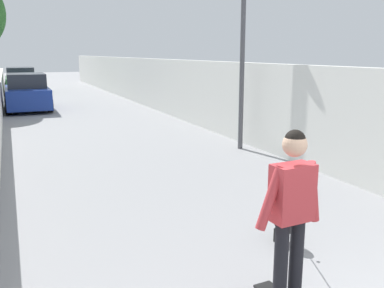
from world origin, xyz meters
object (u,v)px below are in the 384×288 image
at_px(lamp_post, 243,33).
at_px(dog, 283,223).
at_px(car_far, 21,81).
at_px(car_near, 27,93).
at_px(person_skateboarder, 292,205).

relative_size(lamp_post, dog, 2.75).
xyz_separation_m(lamp_post, dog, (-5.01, 2.24, -2.59)).
relative_size(dog, car_far, 0.35).
distance_m(dog, car_near, 15.32).
xyz_separation_m(dog, car_near, (15.13, 2.37, 0.44)).
distance_m(person_skateboarder, car_near, 16.44).
xyz_separation_m(car_near, car_far, (8.37, 0.00, 0.00)).
xyz_separation_m(person_skateboarder, car_far, (24.73, 1.55, -0.35)).
xyz_separation_m(lamp_post, car_far, (18.50, 4.61, -2.15)).
distance_m(lamp_post, car_far, 19.18).
relative_size(person_skateboarder, dog, 1.10).
bearing_deg(person_skateboarder, dog, -33.92).
bearing_deg(car_far, dog, -174.24).
bearing_deg(dog, person_skateboarder, 146.08).
height_order(dog, car_near, car_near).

